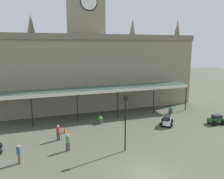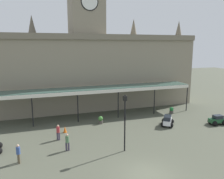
{
  "view_description": "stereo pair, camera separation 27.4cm",
  "coord_description": "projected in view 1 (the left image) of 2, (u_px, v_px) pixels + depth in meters",
  "views": [
    {
      "loc": [
        -8.02,
        -14.36,
        9.75
      ],
      "look_at": [
        0.0,
        8.52,
        5.12
      ],
      "focal_mm": 36.94,
      "sensor_mm": 36.0,
      "label": 1
    },
    {
      "loc": [
        -7.76,
        -14.45,
        9.75
      ],
      "look_at": [
        0.0,
        8.52,
        5.12
      ],
      "focal_mm": 36.94,
      "sensor_mm": 36.0,
      "label": 2
    }
  ],
  "objects": [
    {
      "name": "car_white_estate",
      "position": [
        167.0,
        121.0,
        28.55
      ],
      "size": [
        2.28,
        2.42,
        1.27
      ],
      "color": "silver",
      "rests_on": "ground"
    },
    {
      "name": "entrance_canopy",
      "position": [
        95.0,
        89.0,
        31.22
      ],
      "size": [
        27.8,
        3.26,
        4.1
      ],
      "color": "#38564C",
      "rests_on": "ground"
    },
    {
      "name": "pedestrian_beside_cars",
      "position": [
        58.0,
        132.0,
        23.96
      ],
      "size": [
        0.35,
        0.34,
        1.67
      ],
      "color": "#3F384C",
      "rests_on": "ground"
    },
    {
      "name": "pedestrian_near_entrance",
      "position": [
        19.0,
        153.0,
        19.17
      ],
      "size": [
        0.34,
        0.38,
        1.67
      ],
      "color": "brown",
      "rests_on": "ground"
    },
    {
      "name": "victorian_lamppost",
      "position": [
        125.0,
        117.0,
        21.08
      ],
      "size": [
        0.3,
        0.3,
        5.42
      ],
      "color": "black",
      "rests_on": "ground"
    },
    {
      "name": "planter_by_canopy",
      "position": [
        100.0,
        120.0,
        29.16
      ],
      "size": [
        0.6,
        0.6,
        0.96
      ],
      "color": "#47423D",
      "rests_on": "ground"
    },
    {
      "name": "ground_plane",
      "position": [
        149.0,
        174.0,
        17.74
      ],
      "size": [
        140.0,
        140.0,
        0.0
      ],
      "primitive_type": "plane",
      "color": "#4C4E40"
    },
    {
      "name": "traffic_cone",
      "position": [
        65.0,
        130.0,
        26.14
      ],
      "size": [
        0.4,
        0.4,
        0.72
      ],
      "primitive_type": "cone",
      "color": "orange",
      "rests_on": "ground"
    },
    {
      "name": "car_green_sedan",
      "position": [
        216.0,
        120.0,
        29.03
      ],
      "size": [
        2.13,
        1.65,
        1.19
      ],
      "color": "#1E512D",
      "rests_on": "ground"
    },
    {
      "name": "pedestrian_crossing_forecourt",
      "position": [
        68.0,
        142.0,
        21.53
      ],
      "size": [
        0.39,
        0.34,
        1.67
      ],
      "color": "#3F384C",
      "rests_on": "ground"
    },
    {
      "name": "planter_forecourt_centre",
      "position": [
        171.0,
        110.0,
        33.59
      ],
      "size": [
        0.6,
        0.6,
        0.96
      ],
      "color": "#47423D",
      "rests_on": "ground"
    },
    {
      "name": "station_building",
      "position": [
        86.0,
        67.0,
        35.61
      ],
      "size": [
        34.41,
        6.05,
        19.36
      ],
      "color": "gray",
      "rests_on": "ground"
    }
  ]
}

